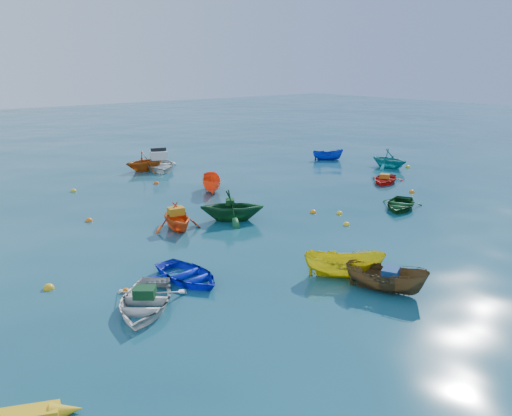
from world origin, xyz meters
TOP-DOWN VIEW (x-y plane):
  - ground at (0.00, 0.00)m, footprint 160.00×160.00m
  - dinghy_blue_sw at (-7.00, 0.25)m, footprint 2.50×3.27m
  - dinghy_white_near at (-9.23, -0.77)m, footprint 4.06×4.20m
  - sampan_brown_mid at (-2.10, -4.84)m, footprint 2.20×3.05m
  - dinghy_orange_w at (-4.33, 5.66)m, footprint 2.73×3.02m
  - sampan_yellow_mid at (-2.33, -3.14)m, footprint 2.85×2.91m
  - dinghy_green_e at (6.99, 1.12)m, footprint 3.75×3.37m
  - dinghy_cyan_se at (15.56, 8.34)m, footprint 2.69×3.06m
  - sampan_orange_n at (1.01, 10.62)m, footprint 2.55×3.16m
  - dinghy_green_n at (-1.46, 5.09)m, footprint 4.16×4.05m
  - dinghy_red_ne at (11.34, 5.46)m, footprint 3.56×3.18m
  - sampan_blue_far at (14.23, 13.38)m, footprint 2.54×2.23m
  - dinghy_orange_far at (0.66, 18.91)m, footprint 3.07×2.66m
  - motorboat_white at (1.67, 18.68)m, footprint 4.41×5.18m
  - tarp_green_a at (-9.17, -0.69)m, footprint 0.86×0.84m
  - tarp_blue_a at (-2.03, -4.97)m, footprint 0.85×0.77m
  - tarp_orange_a at (-4.32, 5.71)m, footprint 0.82×0.68m
  - tarp_green_b at (-1.55, 5.15)m, footprint 0.68×0.71m
  - tarp_orange_b at (11.25, 5.41)m, footprint 0.68×0.74m
  - buoy_or_a at (-9.21, 0.74)m, footprint 0.31×0.31m
  - buoy_ye_a at (2.46, 0.95)m, footprint 0.34×0.34m
  - buoy_or_b at (10.48, 2.75)m, footprint 0.35×0.35m
  - buoy_ye_b at (-11.22, 2.68)m, footprint 0.39×0.39m
  - buoy_or_c at (-7.19, 9.48)m, footprint 0.36×0.36m
  - buoy_ye_c at (3.60, 2.44)m, footprint 0.33×0.33m
  - buoy_or_d at (2.66, 3.45)m, footprint 0.35×0.35m
  - buoy_ye_d at (-5.72, 15.95)m, footprint 0.36×0.36m
  - buoy_or_e at (-0.73, 14.61)m, footprint 0.35×0.35m
  - buoy_ye_e at (16.75, 7.42)m, footprint 0.36×0.36m

SIDE VIEW (x-z plane):
  - ground at x=0.00m, z-range 0.00..0.00m
  - dinghy_blue_sw at x=-7.00m, z-range -0.32..0.32m
  - dinghy_white_near at x=-9.23m, z-range -0.35..0.35m
  - sampan_brown_mid at x=-2.10m, z-range -0.55..0.55m
  - dinghy_orange_w at x=-4.33m, z-range -0.70..0.70m
  - sampan_yellow_mid at x=-2.33m, z-range -0.57..0.57m
  - dinghy_green_e at x=6.99m, z-range -0.32..0.32m
  - dinghy_cyan_se at x=15.56m, z-range -0.76..0.76m
  - sampan_orange_n at x=1.01m, z-range -0.58..0.58m
  - dinghy_green_n at x=-1.46m, z-range -0.83..0.83m
  - dinghy_red_ne at x=11.34m, z-range -0.30..0.30m
  - sampan_blue_far at x=14.23m, z-range -0.48..0.48m
  - dinghy_orange_far at x=0.66m, z-range -0.79..0.79m
  - motorboat_white at x=1.67m, z-range -0.75..0.75m
  - buoy_or_a at x=-9.21m, z-range -0.15..0.15m
  - buoy_ye_a at x=2.46m, z-range -0.17..0.17m
  - buoy_or_b at x=10.48m, z-range -0.17..0.17m
  - buoy_ye_b at x=-11.22m, z-range -0.19..0.19m
  - buoy_or_c at x=-7.19m, z-range -0.18..0.18m
  - buoy_ye_c at x=3.60m, z-range -0.16..0.16m
  - buoy_or_d at x=2.66m, z-range -0.17..0.17m
  - buoy_ye_d at x=-5.72m, z-range -0.18..0.18m
  - buoy_or_e at x=-0.73m, z-range -0.17..0.17m
  - buoy_ye_e at x=16.75m, z-range -0.18..0.18m
  - tarp_orange_b at x=11.25m, z-range 0.30..0.60m
  - tarp_green_a at x=-9.17m, z-range 0.35..0.69m
  - tarp_blue_a at x=-2.03m, z-range 0.55..0.89m
  - tarp_orange_a at x=-4.32m, z-range 0.70..1.05m
  - tarp_green_b at x=-1.55m, z-range 0.83..1.11m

